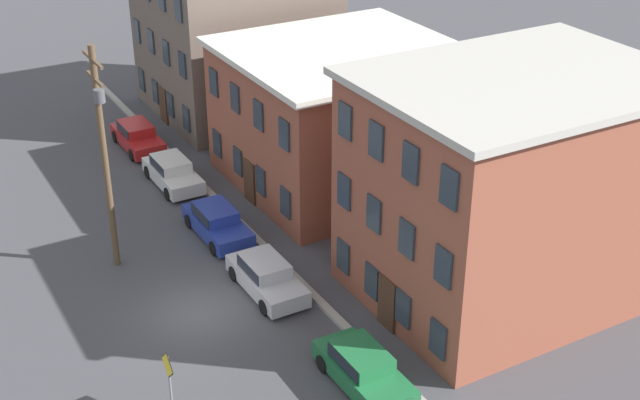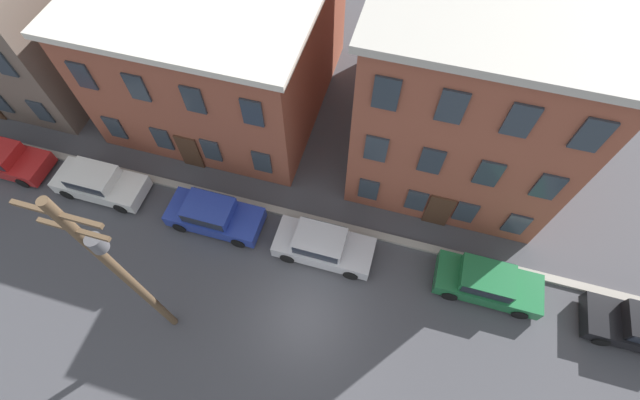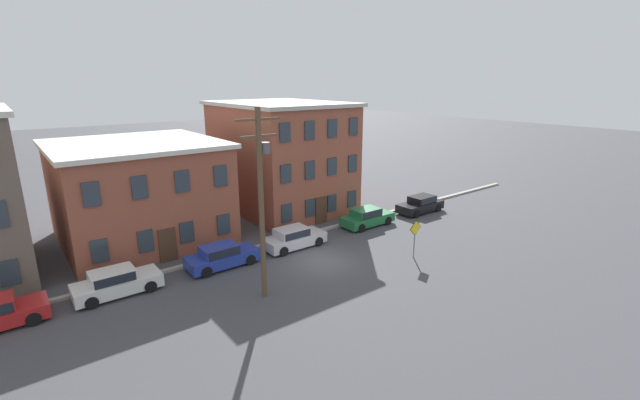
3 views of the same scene
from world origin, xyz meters
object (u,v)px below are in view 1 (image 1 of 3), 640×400
car_blue (217,221)px  car_green (363,368)px  car_white (172,171)px  utility_pole (104,148)px  car_silver (266,275)px  car_red (137,135)px  caution_sign (168,373)px

car_blue → car_green: same height
car_white → utility_pole: (6.27, -5.03, 4.83)m
car_blue → car_silver: (5.28, -0.11, 0.00)m
car_red → caution_sign: bearing=-16.5°
utility_pole → car_red: bearing=156.7°
car_white → car_green: 18.51m
car_white → car_blue: same height
car_blue → caution_sign: 12.31m
car_silver → utility_pole: 8.47m
car_green → car_blue: bearing=-179.4°
car_blue → car_green: (12.46, 0.13, 0.00)m
car_white → caution_sign: size_ratio=1.73×
car_blue → car_green: bearing=0.6°
car_silver → utility_pole: size_ratio=0.44×
car_red → utility_pole: 13.57m
car_white → caution_sign: bearing=-21.4°
car_green → car_red: bearing=179.9°
caution_sign → utility_pole: 11.10m
car_red → caution_sign: size_ratio=1.73×
car_red → car_green: size_ratio=1.00×
car_red → car_green: bearing=-0.1°
car_red → car_blue: (11.43, -0.16, 0.00)m
car_blue → car_silver: size_ratio=1.00×
car_red → car_blue: size_ratio=1.00×
car_white → car_silver: same height
car_red → caution_sign: caution_sign is taller
car_red → car_blue: same height
car_silver → car_green: size_ratio=1.00×
car_white → car_blue: bearing=-1.5°
car_green → caution_sign: (-1.94, -6.46, 0.96)m
car_silver → car_green: same height
car_red → utility_pole: size_ratio=0.44×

